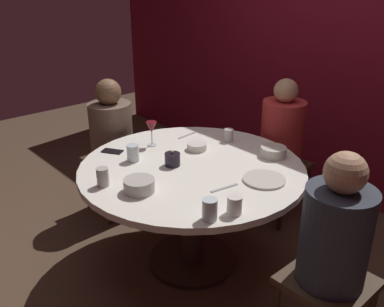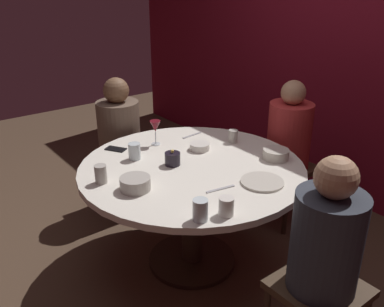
# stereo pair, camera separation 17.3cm
# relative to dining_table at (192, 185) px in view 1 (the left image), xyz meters

# --- Properties ---
(ground_plane) EXTENTS (8.00, 8.00, 0.00)m
(ground_plane) POSITION_rel_dining_table_xyz_m (0.00, 0.00, -0.60)
(ground_plane) COLOR #4C3828
(back_wall) EXTENTS (6.00, 0.10, 2.60)m
(back_wall) POSITION_rel_dining_table_xyz_m (0.00, 1.66, 0.70)
(back_wall) COLOR maroon
(back_wall) RESTS_ON ground
(dining_table) EXTENTS (1.43, 1.43, 0.74)m
(dining_table) POSITION_rel_dining_table_xyz_m (0.00, 0.00, 0.00)
(dining_table) COLOR silver
(dining_table) RESTS_ON ground
(seated_diner_left) EXTENTS (0.40, 0.40, 1.12)m
(seated_diner_left) POSITION_rel_dining_table_xyz_m (-0.96, 0.00, 0.10)
(seated_diner_left) COLOR #3F2D1E
(seated_diner_left) RESTS_ON ground
(seated_diner_back) EXTENTS (0.40, 0.40, 1.15)m
(seated_diner_back) POSITION_rel_dining_table_xyz_m (0.00, 0.94, 0.11)
(seated_diner_back) COLOR #3F2D1E
(seated_diner_back) RESTS_ON ground
(seated_diner_right) EXTENTS (0.40, 0.40, 1.15)m
(seated_diner_right) POSITION_rel_dining_table_xyz_m (1.01, 0.00, 0.11)
(seated_diner_right) COLOR #3F2D1E
(seated_diner_right) RESTS_ON ground
(candle_holder) EXTENTS (0.10, 0.10, 0.10)m
(candle_holder) POSITION_rel_dining_table_xyz_m (-0.08, -0.09, 0.18)
(candle_holder) COLOR black
(candle_holder) RESTS_ON dining_table
(wine_glass) EXTENTS (0.08, 0.08, 0.18)m
(wine_glass) POSITION_rel_dining_table_xyz_m (-0.43, 0.01, 0.27)
(wine_glass) COLOR silver
(wine_glass) RESTS_ON dining_table
(dinner_plate) EXTENTS (0.25, 0.25, 0.01)m
(dinner_plate) POSITION_rel_dining_table_xyz_m (0.44, 0.17, 0.15)
(dinner_plate) COLOR beige
(dinner_plate) RESTS_ON dining_table
(cell_phone) EXTENTS (0.16, 0.13, 0.01)m
(cell_phone) POSITION_rel_dining_table_xyz_m (-0.52, -0.26, 0.14)
(cell_phone) COLOR black
(cell_phone) RESTS_ON dining_table
(bowl_serving_large) EXTENTS (0.14, 0.14, 0.05)m
(bowl_serving_large) POSITION_rel_dining_table_xyz_m (-0.17, 0.20, 0.16)
(bowl_serving_large) COLOR silver
(bowl_serving_large) RESTS_ON dining_table
(bowl_salad_center) EXTENTS (0.17, 0.17, 0.06)m
(bowl_salad_center) POSITION_rel_dining_table_xyz_m (0.25, 0.50, 0.17)
(bowl_salad_center) COLOR beige
(bowl_salad_center) RESTS_ON dining_table
(bowl_small_white) EXTENTS (0.17, 0.17, 0.07)m
(bowl_small_white) POSITION_rel_dining_table_xyz_m (0.06, -0.45, 0.18)
(bowl_small_white) COLOR #B2ADA3
(bowl_small_white) RESTS_ON dining_table
(cup_near_candle) EXTENTS (0.07, 0.07, 0.09)m
(cup_near_candle) POSITION_rel_dining_table_xyz_m (-0.13, 0.47, 0.19)
(cup_near_candle) COLOR #B2ADA3
(cup_near_candle) RESTS_ON dining_table
(cup_by_left_diner) EXTENTS (0.07, 0.07, 0.11)m
(cup_by_left_diner) POSITION_rel_dining_table_xyz_m (-0.13, -0.56, 0.19)
(cup_by_left_diner) COLOR #B2ADA3
(cup_by_left_diner) RESTS_ON dining_table
(cup_by_right_diner) EXTENTS (0.08, 0.08, 0.10)m
(cup_by_right_diner) POSITION_rel_dining_table_xyz_m (0.57, -0.23, 0.19)
(cup_by_right_diner) COLOR silver
(cup_by_right_diner) RESTS_ON dining_table
(cup_center_front) EXTENTS (0.08, 0.08, 0.11)m
(cup_center_front) POSITION_rel_dining_table_xyz_m (-0.30, -0.24, 0.19)
(cup_center_front) COLOR silver
(cup_center_front) RESTS_ON dining_table
(cup_far_edge) EXTENTS (0.08, 0.08, 0.11)m
(cup_far_edge) POSITION_rel_dining_table_xyz_m (0.53, -0.36, 0.20)
(cup_far_edge) COLOR silver
(cup_far_edge) RESTS_ON dining_table
(fork_near_plate) EXTENTS (0.05, 0.18, 0.01)m
(fork_near_plate) POSITION_rel_dining_table_xyz_m (0.35, -0.07, 0.14)
(fork_near_plate) COLOR #B7B7BC
(fork_near_plate) RESTS_ON dining_table
(knife_near_plate) EXTENTS (0.03, 0.18, 0.01)m
(knife_near_plate) POSITION_rel_dining_table_xyz_m (-0.41, 0.32, 0.14)
(knife_near_plate) COLOR #B7B7BC
(knife_near_plate) RESTS_ON dining_table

